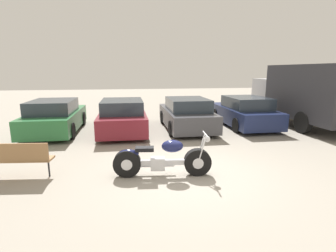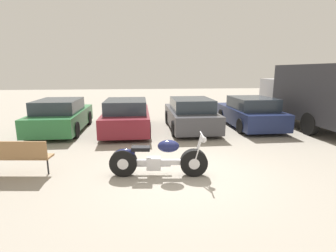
% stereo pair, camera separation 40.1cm
% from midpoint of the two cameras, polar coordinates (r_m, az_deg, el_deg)
% --- Properties ---
extents(ground_plane, '(60.00, 60.00, 0.00)m').
position_cam_midpoint_polar(ground_plane, '(6.64, 4.87, -10.33)').
color(ground_plane, gray).
extents(motorcycle, '(2.38, 0.69, 1.04)m').
position_cam_midpoint_polar(motorcycle, '(6.37, -0.40, -7.19)').
color(motorcycle, black).
rests_on(motorcycle, ground_plane).
extents(parked_car_green, '(1.91, 4.16, 1.36)m').
position_cam_midpoint_polar(parked_car_green, '(11.77, -21.40, 1.99)').
color(parked_car_green, '#286B38').
rests_on(parked_car_green, ground_plane).
extents(parked_car_maroon, '(1.91, 4.16, 1.36)m').
position_cam_midpoint_polar(parked_car_maroon, '(11.03, -7.99, 2.10)').
color(parked_car_maroon, maroon).
rests_on(parked_car_maroon, ground_plane).
extents(parked_car_dark_grey, '(1.91, 4.16, 1.36)m').
position_cam_midpoint_polar(parked_car_dark_grey, '(11.42, 5.92, 2.49)').
color(parked_car_dark_grey, '#3D3D42').
rests_on(parked_car_dark_grey, ground_plane).
extents(parked_car_navy, '(1.91, 4.16, 1.36)m').
position_cam_midpoint_polar(parked_car_navy, '(12.42, 18.25, 2.71)').
color(parked_car_navy, '#19234C').
rests_on(parked_car_navy, ground_plane).
extents(delivery_truck, '(2.22, 6.16, 2.76)m').
position_cam_midpoint_polar(delivery_truck, '(13.33, 30.16, 6.12)').
color(delivery_truck, '#2D2D33').
rests_on(delivery_truck, ground_plane).
extents(park_bench, '(1.50, 0.55, 0.89)m').
position_cam_midpoint_polar(park_bench, '(7.19, -28.35, -5.42)').
color(park_bench, '#997047').
rests_on(park_bench, ground_plane).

